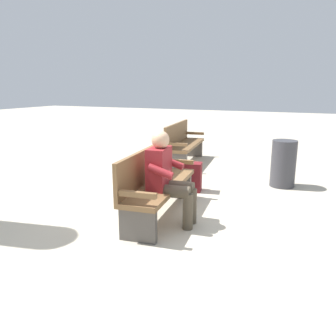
{
  "coord_description": "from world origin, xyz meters",
  "views": [
    {
      "loc": [
        3.84,
        1.82,
        1.7
      ],
      "look_at": [
        0.1,
        0.15,
        0.7
      ],
      "focal_mm": 35.93,
      "sensor_mm": 36.0,
      "label": 1
    }
  ],
  "objects": [
    {
      "name": "ground_plane",
      "position": [
        0.0,
        0.0,
        0.0
      ],
      "size": [
        40.0,
        40.0,
        0.0
      ],
      "primitive_type": "plane",
      "color": "#B7AD99"
    },
    {
      "name": "bench_near",
      "position": [
        0.01,
        -0.07,
        0.46
      ],
      "size": [
        1.84,
        0.68,
        0.9
      ],
      "rotation": [
        0.0,
        0.0,
        0.11
      ],
      "color": "brown",
      "rests_on": "ground"
    },
    {
      "name": "person_seated",
      "position": [
        0.19,
        0.18,
        0.63
      ],
      "size": [
        0.6,
        0.6,
        1.18
      ],
      "rotation": [
        0.0,
        0.0,
        0.11
      ],
      "color": "maroon",
      "rests_on": "ground"
    },
    {
      "name": "backpack",
      "position": [
        -1.22,
        0.01,
        0.24
      ],
      "size": [
        0.32,
        0.33,
        0.48
      ],
      "rotation": [
        0.0,
        0.0,
        1.77
      ],
      "color": "maroon",
      "rests_on": "ground"
    },
    {
      "name": "bench_far",
      "position": [
        -3.11,
        -0.91,
        0.46
      ],
      "size": [
        1.85,
        0.7,
        0.9
      ],
      "rotation": [
        0.0,
        0.0,
        0.13
      ],
      "color": "brown",
      "rests_on": "ground"
    },
    {
      "name": "trash_bin",
      "position": [
        -2.11,
        1.34,
        0.4
      ],
      "size": [
        0.42,
        0.42,
        0.81
      ],
      "primitive_type": "cylinder",
      "color": "#38383D",
      "rests_on": "ground"
    }
  ]
}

